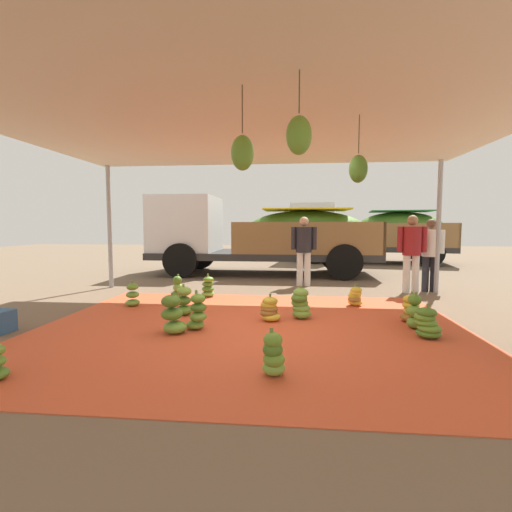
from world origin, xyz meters
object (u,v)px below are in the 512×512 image
Objects in this scene: banana_bunch_13 at (414,313)px; worker_2 at (304,246)px; banana_bunch_11 at (427,324)px; cargo_truck_main at (258,234)px; banana_bunch_4 at (355,297)px; banana_bunch_5 at (273,355)px; banana_bunch_1 at (133,296)px; banana_bunch_9 at (208,287)px; banana_bunch_12 at (301,304)px; banana_bunch_0 at (197,313)px; banana_bunch_3 at (270,309)px; worker_0 at (431,249)px; banana_bunch_8 at (177,288)px; banana_bunch_6 at (184,302)px; banana_bunch_10 at (411,309)px; banana_bunch_2 at (173,316)px; worker_1 at (412,248)px; cargo_truck_far at (366,231)px.

worker_2 is at bearing 111.78° from banana_bunch_13.
cargo_truck_main is (-2.86, 6.38, 1.06)m from banana_bunch_11.
banana_bunch_5 reaches higher than banana_bunch_4.
banana_bunch_1 is 1.00× the size of banana_bunch_9.
banana_bunch_0 is at bearing -151.72° from banana_bunch_12.
banana_bunch_1 is 2.71m from banana_bunch_3.
banana_bunch_5 is 0.30× the size of worker_0.
banana_bunch_0 is at bearing -65.62° from banana_bunch_8.
banana_bunch_11 is (4.74, -1.45, -0.01)m from banana_bunch_1.
banana_bunch_8 is (-0.53, 1.32, -0.00)m from banana_bunch_6.
banana_bunch_0 is 3.28m from banana_bunch_10.
banana_bunch_1 is 1.07× the size of banana_bunch_11.
banana_bunch_2 is at bearing -147.33° from banana_bunch_3.
banana_bunch_12 is (0.32, 2.33, 0.02)m from banana_bunch_5.
banana_bunch_0 is at bearing -80.49° from banana_bunch_9.
banana_bunch_1 is 4.82m from banana_bunch_10.
worker_1 reaches higher than banana_bunch_8.
banana_bunch_3 is at bearing -108.87° from cargo_truck_far.
banana_bunch_8 is at bearing 111.73° from banana_bunch_6.
banana_bunch_6 is at bearing 124.37° from banana_bunch_5.
worker_0 is (4.75, 3.81, 0.70)m from banana_bunch_2.
cargo_truck_main reaches higher than banana_bunch_8.
banana_bunch_1 is at bearing 163.00° from banana_bunch_11.
banana_bunch_8 is 4.47m from cargo_truck_main.
banana_bunch_10 is (3.47, 0.98, -0.05)m from banana_bunch_2.
banana_bunch_0 is 6.41m from cargo_truck_main.
banana_bunch_5 is (1.17, -1.53, -0.03)m from banana_bunch_0.
worker_2 is (-1.56, 3.36, 0.80)m from banana_bunch_10.
banana_bunch_13 is (3.57, -0.45, 0.01)m from banana_bunch_6.
cargo_truck_far is (1.14, 9.58, 1.06)m from banana_bunch_10.
banana_bunch_5 is 1.00× the size of banana_bunch_9.
banana_bunch_5 is 0.28× the size of worker_2.
banana_bunch_6 is (-2.97, -1.02, 0.05)m from banana_bunch_4.
worker_0 is (1.28, 2.84, 0.76)m from banana_bunch_10.
banana_bunch_2 is at bearing -73.78° from banana_bunch_8.
worker_1 reaches higher than banana_bunch_12.
banana_bunch_11 is 3.95m from worker_0.
banana_bunch_4 is 0.82× the size of banana_bunch_8.
banana_bunch_9 is 0.91× the size of banana_bunch_13.
banana_bunch_2 is 3.44m from banana_bunch_11.
banana_bunch_12 is at bearing 178.70° from banana_bunch_10.
banana_bunch_13 is at bearing -12.15° from banana_bunch_1.
banana_bunch_10 is at bearing -114.25° from worker_0.
banana_bunch_4 is (4.11, 0.45, -0.03)m from banana_bunch_1.
banana_bunch_2 reaches higher than banana_bunch_10.
banana_bunch_12 is at bearing 152.93° from banana_bunch_11.
banana_bunch_1 is 2.08m from banana_bunch_2.
banana_bunch_3 is at bearing -8.98° from banana_bunch_6.
banana_bunch_3 is 2.25m from banana_bunch_11.
cargo_truck_far is (3.33, 9.73, 1.08)m from banana_bunch_3.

